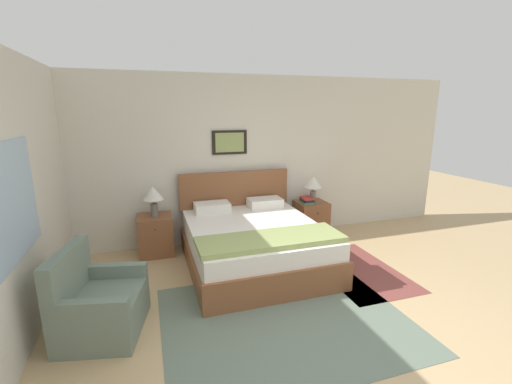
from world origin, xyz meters
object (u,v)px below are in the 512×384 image
(armchair, at_px, (98,305))
(table_lamp_by_door, at_px, (313,183))
(nightstand_near_window, at_px, (156,235))
(table_lamp_near_window, at_px, (153,195))
(bed, at_px, (254,243))
(nightstand_by_door, at_px, (311,219))

(armchair, relative_size, table_lamp_by_door, 2.12)
(armchair, bearing_deg, nightstand_near_window, 173.86)
(table_lamp_near_window, bearing_deg, table_lamp_by_door, 0.00)
(armchair, relative_size, table_lamp_near_window, 2.12)
(bed, distance_m, nightstand_near_window, 1.48)
(armchair, height_order, nightstand_near_window, armchair)
(table_lamp_near_window, distance_m, table_lamp_by_door, 2.52)
(nightstand_by_door, xyz_separation_m, table_lamp_by_door, (0.01, -0.02, 0.61))
(bed, xyz_separation_m, nightstand_by_door, (1.26, 0.78, -0.02))
(bed, height_order, table_lamp_near_window, bed)
(bed, distance_m, armchair, 2.07)
(nightstand_by_door, relative_size, table_lamp_near_window, 1.33)
(nightstand_near_window, bearing_deg, table_lamp_by_door, -0.46)
(armchair, distance_m, table_lamp_near_window, 1.91)
(nightstand_near_window, relative_size, nightstand_by_door, 1.00)
(nightstand_by_door, distance_m, table_lamp_by_door, 0.61)
(nightstand_by_door, bearing_deg, armchair, -150.89)
(nightstand_by_door, height_order, table_lamp_near_window, table_lamp_near_window)
(bed, xyz_separation_m, table_lamp_by_door, (1.27, 0.76, 0.58))
(nightstand_by_door, bearing_deg, table_lamp_by_door, -63.77)
(table_lamp_near_window, bearing_deg, bed, -31.42)
(bed, distance_m, table_lamp_by_door, 1.59)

